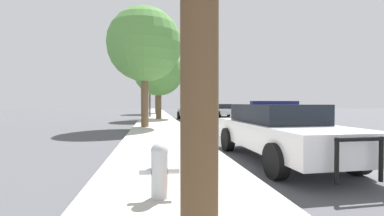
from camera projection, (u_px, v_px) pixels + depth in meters
The scene contains 12 objects.
ground_plane at pixel (359, 159), 6.88m from camera, with size 110.00×110.00×0.00m, color #4F4F54.
sidewalk_left at pixel (169, 163), 6.10m from camera, with size 3.00×110.00×0.13m.
police_car at pixel (278, 130), 6.71m from camera, with size 2.13×5.04×1.55m.
fire_hydrant at pixel (159, 168), 3.67m from camera, with size 0.57×0.25×0.80m.
traffic_light at pixel (166, 80), 25.04m from camera, with size 3.93×0.35×5.11m.
car_background_oncoming at pixel (224, 110), 27.12m from camera, with size 1.99×4.16×1.37m.
car_background_distant at pixel (191, 107), 42.53m from camera, with size 2.17×4.26×1.31m.
car_background_midblock at pixel (190, 111), 22.94m from camera, with size 2.03×4.04×1.36m.
tree_sidewalk_near at pixel (145, 45), 14.60m from camera, with size 4.21×4.21×6.80m.
tree_sidewalk_far at pixel (156, 73), 34.38m from camera, with size 4.63×4.63×7.64m.
tree_sidewalk_mid at pixel (159, 71), 21.98m from camera, with size 4.30×4.30×6.27m.
traffic_cone at pixel (197, 179), 3.55m from camera, with size 0.38×0.38×0.62m.
Camera 1 is at (-5.50, -6.09, 1.50)m, focal length 24.00 mm.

